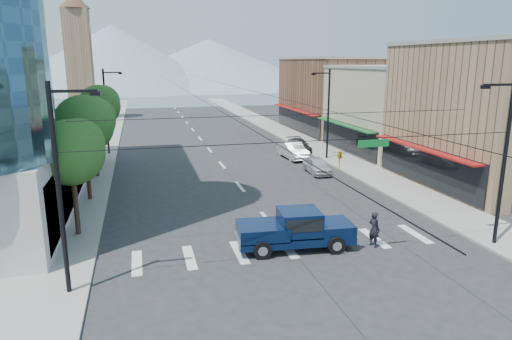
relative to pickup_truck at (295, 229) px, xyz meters
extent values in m
plane|color=#28282B|center=(-0.16, -1.32, -1.10)|extent=(160.00, 160.00, 0.00)
cube|color=gray|center=(-12.16, 38.68, -1.02)|extent=(4.00, 120.00, 0.15)
cube|color=gray|center=(11.84, 38.68, -1.02)|extent=(4.00, 120.00, 0.15)
cube|color=#8C6B4C|center=(19.84, 8.68, 4.40)|extent=(12.00, 14.00, 11.00)
cube|color=tan|center=(19.84, 22.68, 3.40)|extent=(12.00, 14.00, 9.00)
cube|color=brown|center=(19.84, 38.68, 3.90)|extent=(12.00, 18.00, 10.00)
cube|color=#8C6B4C|center=(-16.66, 60.68, 7.90)|extent=(4.00, 4.00, 18.00)
cone|color=brown|center=(-16.66, 60.68, 18.10)|extent=(4.80, 4.80, 2.40)
cone|color=gray|center=(-15.16, 148.68, 9.90)|extent=(80.00, 80.00, 22.00)
cone|color=gray|center=(19.84, 158.68, 7.90)|extent=(90.00, 90.00, 18.00)
cylinder|color=black|center=(-11.36, 4.68, 1.18)|extent=(0.28, 0.28, 4.55)
sphere|color=#27531B|center=(-11.36, 4.68, 3.78)|extent=(3.64, 3.64, 3.64)
sphere|color=#27531B|center=(-10.96, 4.98, 4.18)|extent=(2.86, 2.86, 2.86)
cylinder|color=black|center=(-11.36, 11.68, 1.46)|extent=(0.28, 0.28, 5.11)
sphere|color=#27531B|center=(-11.36, 11.68, 4.38)|extent=(4.09, 4.09, 4.09)
sphere|color=#27531B|center=(-10.96, 11.98, 4.78)|extent=(3.21, 3.21, 3.21)
cylinder|color=black|center=(-11.36, 18.68, 1.18)|extent=(0.28, 0.28, 4.55)
sphere|color=#27531B|center=(-11.36, 18.68, 3.78)|extent=(3.64, 3.64, 3.64)
sphere|color=#27531B|center=(-10.96, 18.98, 4.18)|extent=(2.86, 2.86, 2.86)
cylinder|color=black|center=(-11.36, 25.68, 1.46)|extent=(0.28, 0.28, 5.11)
sphere|color=#27531B|center=(-11.36, 25.68, 4.38)|extent=(4.09, 4.09, 4.09)
sphere|color=#27531B|center=(-10.96, 25.98, 4.78)|extent=(3.21, 3.21, 3.21)
cylinder|color=black|center=(-10.96, -2.32, 3.40)|extent=(0.20, 0.20, 9.00)
cylinder|color=black|center=(10.64, -2.32, 3.40)|extent=(0.20, 0.20, 9.00)
cylinder|color=black|center=(-0.16, -2.32, 5.10)|extent=(21.60, 0.04, 0.04)
imported|color=gold|center=(1.34, -2.32, 4.05)|extent=(0.16, 0.20, 1.00)
cube|color=#0C6626|center=(3.04, -2.32, 4.85)|extent=(1.60, 0.06, 0.35)
cylinder|color=black|center=(-10.96, 28.68, 3.40)|extent=(0.20, 0.20, 9.00)
cube|color=black|center=(-10.06, 28.68, 7.50)|extent=(1.80, 0.12, 0.12)
cube|color=black|center=(-9.26, 28.68, 7.40)|extent=(0.40, 0.25, 0.18)
cylinder|color=black|center=(10.64, 20.68, 3.40)|extent=(0.20, 0.20, 9.00)
cube|color=black|center=(9.74, 20.68, 7.50)|extent=(1.80, 0.12, 0.12)
cube|color=black|center=(8.94, 20.68, 7.40)|extent=(0.40, 0.25, 0.18)
cube|color=#07183A|center=(0.02, 0.00, -0.49)|extent=(6.27, 2.74, 0.39)
cube|color=#07183A|center=(2.18, -0.19, -0.04)|extent=(1.95, 2.25, 0.61)
cube|color=#07183A|center=(0.25, -0.02, 0.40)|extent=(2.28, 2.23, 1.22)
cube|color=black|center=(0.25, -0.02, 0.51)|extent=(2.06, 2.24, 0.67)
cube|color=#07183A|center=(-1.74, 0.15, 0.01)|extent=(2.73, 2.43, 0.72)
cube|color=silver|center=(3.06, -0.27, -0.49)|extent=(0.31, 2.11, 0.39)
cube|color=silver|center=(-3.02, 0.26, -0.49)|extent=(0.31, 2.11, 0.33)
cylinder|color=black|center=(1.87, -1.22, -0.63)|extent=(0.96, 0.41, 0.93)
cylinder|color=black|center=(2.05, 0.88, -0.63)|extent=(0.96, 0.41, 0.93)
cylinder|color=black|center=(-2.00, -0.88, -0.63)|extent=(0.96, 0.41, 0.93)
cylinder|color=black|center=(-1.82, 1.22, -0.63)|extent=(0.96, 0.41, 0.93)
imported|color=black|center=(4.23, -0.80, -0.12)|extent=(0.67, 0.82, 1.95)
imported|color=silver|center=(7.44, 15.33, -0.38)|extent=(1.93, 4.31, 1.44)
imported|color=beige|center=(7.44, 21.95, -0.26)|extent=(2.09, 5.21, 1.69)
imported|color=#272729|center=(9.24, 25.20, -0.40)|extent=(2.25, 4.90, 1.39)
camera|label=1|loc=(-7.64, -21.50, 8.64)|focal=32.00mm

